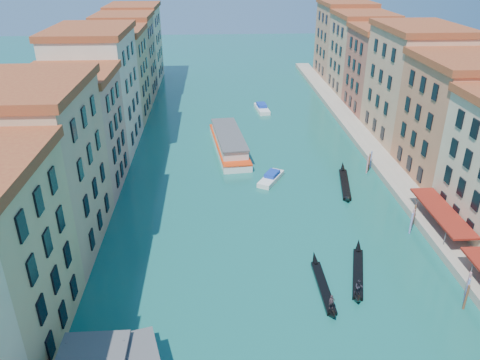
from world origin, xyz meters
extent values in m
cube|color=tan|center=(-26.00, 39.50, 9.50)|extent=(12.00, 17.00, 19.00)
cube|color=maroon|center=(-26.00, 39.50, 19.50)|extent=(12.80, 17.40, 1.00)
cube|color=tan|center=(-26.00, 55.00, 8.25)|extent=(12.00, 14.00, 16.50)
cube|color=maroon|center=(-26.00, 55.00, 17.00)|extent=(12.80, 14.40, 1.00)
cube|color=beige|center=(-26.00, 71.00, 10.00)|extent=(12.00, 18.00, 20.00)
cube|color=maroon|center=(-26.00, 71.00, 20.50)|extent=(12.80, 18.40, 1.00)
cube|color=tan|center=(-26.00, 88.00, 8.75)|extent=(12.00, 16.00, 17.50)
cube|color=maroon|center=(-26.00, 88.00, 18.00)|extent=(12.80, 16.40, 1.00)
cube|color=tan|center=(-26.00, 103.50, 9.25)|extent=(12.00, 15.00, 18.50)
cube|color=maroon|center=(-26.00, 103.50, 19.00)|extent=(12.80, 15.40, 1.00)
cube|color=beige|center=(-26.00, 119.50, 9.50)|extent=(12.00, 17.00, 19.00)
cube|color=maroon|center=(-26.00, 119.50, 19.50)|extent=(12.80, 17.40, 1.00)
cube|color=#BD704B|center=(30.00, 54.00, 9.00)|extent=(12.00, 16.00, 18.00)
cube|color=maroon|center=(30.00, 54.00, 18.50)|extent=(12.80, 16.40, 1.00)
cube|color=tan|center=(30.00, 71.00, 10.00)|extent=(12.00, 18.00, 20.00)
cube|color=maroon|center=(30.00, 71.00, 20.50)|extent=(12.80, 18.40, 1.00)
cube|color=#A85642|center=(30.00, 87.50, 8.75)|extent=(12.00, 15.00, 17.50)
cube|color=maroon|center=(30.00, 87.50, 18.00)|extent=(12.80, 15.40, 1.00)
cube|color=tan|center=(30.00, 103.00, 9.25)|extent=(12.00, 16.00, 18.50)
cube|color=maroon|center=(30.00, 103.00, 19.00)|extent=(12.80, 16.40, 1.00)
cube|color=#B37959|center=(30.00, 119.50, 9.75)|extent=(12.00, 17.00, 19.50)
cube|color=maroon|center=(30.00, 119.50, 20.00)|extent=(12.80, 17.40, 1.00)
cube|color=gray|center=(22.00, 65.00, 0.50)|extent=(4.00, 140.00, 1.00)
cylinder|color=#505052|center=(20.80, 28.60, 1.50)|extent=(0.12, 0.12, 3.00)
cube|color=maroon|center=(22.20, 39.00, 3.00)|extent=(3.20, 12.60, 0.25)
cylinder|color=#505052|center=(20.80, 34.80, 1.50)|extent=(0.12, 0.12, 3.00)
cylinder|color=#505052|center=(20.80, 43.20, 1.50)|extent=(0.12, 0.12, 3.00)
cylinder|color=brown|center=(18.50, 25.00, 1.30)|extent=(0.24, 0.24, 3.20)
cylinder|color=brown|center=(19.10, 26.00, 1.30)|extent=(0.24, 0.24, 3.20)
cylinder|color=brown|center=(19.70, 27.00, 1.30)|extent=(0.24, 0.24, 3.20)
cylinder|color=brown|center=(18.50, 39.00, 1.30)|extent=(0.24, 0.24, 3.20)
cylinder|color=brown|center=(19.10, 40.00, 1.30)|extent=(0.24, 0.24, 3.20)
cylinder|color=brown|center=(19.70, 41.00, 1.30)|extent=(0.24, 0.24, 3.20)
cylinder|color=brown|center=(18.50, 57.00, 1.30)|extent=(0.24, 0.24, 3.20)
cylinder|color=brown|center=(19.10, 58.00, 1.30)|extent=(0.24, 0.24, 3.20)
cylinder|color=brown|center=(19.70, 59.00, 1.30)|extent=(0.24, 0.24, 3.20)
cube|color=white|center=(-3.26, 68.34, 0.62)|extent=(6.87, 21.12, 1.24)
cube|color=beige|center=(-3.26, 68.34, 1.97)|extent=(5.90, 16.94, 1.66)
cube|color=#505052|center=(-3.26, 68.34, 2.96)|extent=(6.27, 17.49, 0.26)
cube|color=red|center=(-3.26, 68.34, 1.19)|extent=(6.92, 21.13, 0.26)
cube|color=black|center=(5.20, 28.94, 0.20)|extent=(1.07, 8.37, 0.42)
cone|color=black|center=(5.23, 33.59, 0.56)|extent=(0.85, 1.87, 1.56)
cone|color=black|center=(5.18, 24.29, 0.46)|extent=(0.84, 1.55, 1.37)
imported|color=#2F2024|center=(5.18, 25.41, 1.17)|extent=(0.59, 0.39, 1.60)
cube|color=black|center=(9.53, 31.01, 0.22)|extent=(3.52, 8.74, 0.44)
cone|color=black|center=(10.92, 35.70, 0.59)|extent=(1.40, 2.13, 1.64)
cone|color=black|center=(8.15, 26.33, 0.49)|extent=(1.30, 1.81, 1.45)
imported|color=#231F29|center=(8.48, 27.45, 1.23)|extent=(0.97, 0.84, 1.69)
cube|color=black|center=(13.81, 52.71, 0.24)|extent=(3.04, 9.91, 0.49)
cone|color=black|center=(14.84, 58.09, 0.66)|extent=(1.38, 2.35, 1.84)
cone|color=black|center=(12.78, 47.33, 0.55)|extent=(1.31, 1.97, 1.62)
cube|color=white|center=(2.75, 55.03, 0.36)|extent=(4.84, 6.47, 0.72)
cube|color=#1437A9|center=(2.97, 55.43, 0.99)|extent=(2.75, 3.15, 0.63)
cube|color=white|center=(5.00, 90.72, 0.42)|extent=(3.03, 7.54, 0.84)
cube|color=#1437A9|center=(4.95, 91.24, 1.15)|extent=(2.19, 3.32, 0.73)
camera|label=1|loc=(-5.92, -9.89, 32.05)|focal=35.00mm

